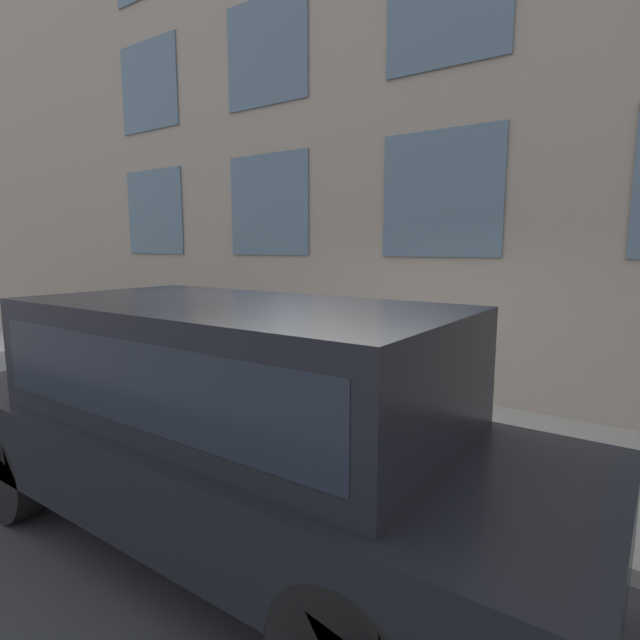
# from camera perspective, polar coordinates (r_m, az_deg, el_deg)

# --- Properties ---
(ground_plane) EXTENTS (80.00, 80.00, 0.00)m
(ground_plane) POSITION_cam_1_polar(r_m,az_deg,el_deg) (5.08, -0.79, -18.01)
(ground_plane) COLOR #2D2D30
(sidewalk) EXTENTS (3.02, 60.00, 0.13)m
(sidewalk) POSITION_cam_1_polar(r_m,az_deg,el_deg) (6.24, 7.52, -12.30)
(sidewalk) COLOR gray
(sidewalk) RESTS_ON ground_plane
(fire_hydrant) EXTENTS (0.28, 0.41, 0.83)m
(fire_hydrant) POSITION_cam_1_polar(r_m,az_deg,el_deg) (5.30, 2.01, -10.37)
(fire_hydrant) COLOR gray
(fire_hydrant) RESTS_ON sidewalk
(person) EXTENTS (0.30, 0.20, 1.25)m
(person) POSITION_cam_1_polar(r_m,az_deg,el_deg) (5.97, -1.76, -4.98)
(person) COLOR #232328
(person) RESTS_ON sidewalk
(parked_truck_charcoal_near) EXTENTS (1.89, 5.35, 1.86)m
(parked_truck_charcoal_near) POSITION_cam_1_polar(r_m,az_deg,el_deg) (3.86, -10.59, -9.57)
(parked_truck_charcoal_near) COLOR black
(parked_truck_charcoal_near) RESTS_ON ground_plane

